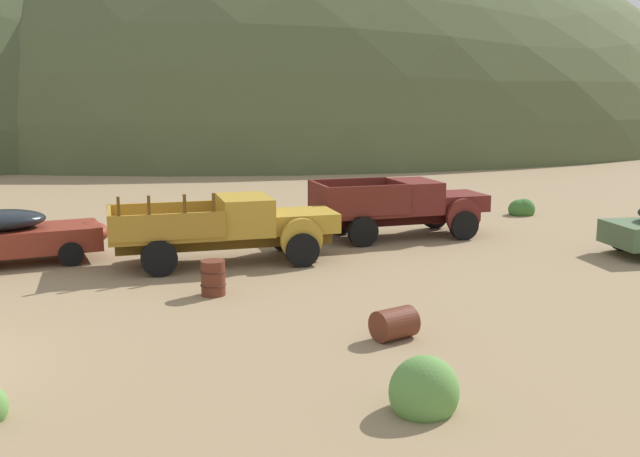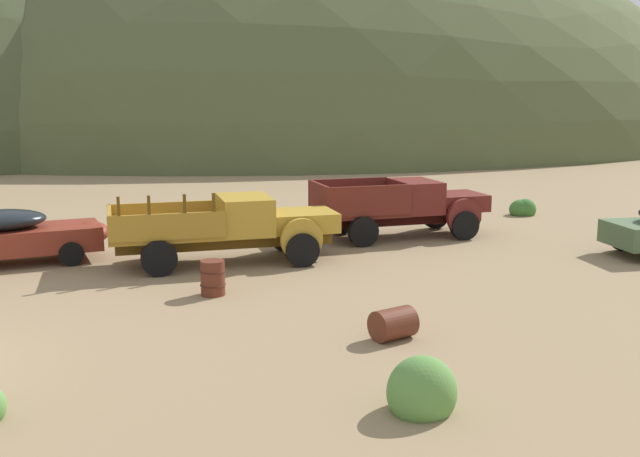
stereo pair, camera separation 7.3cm
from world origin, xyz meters
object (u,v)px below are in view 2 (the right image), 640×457
Objects in this scene: truck_oxblood at (411,207)px; oil_drum_tipped at (393,324)px; car_rust_red at (17,235)px; truck_mustard at (241,227)px; oil_drum_spare at (213,278)px.

truck_oxblood is 5.95× the size of oil_drum_tipped.
car_rust_red is at bearing 132.93° from oil_drum_tipped.
truck_oxblood reaches higher than car_rust_red.
truck_mustard reaches higher than car_rust_red.
truck_mustard is at bearing -22.03° from car_rust_red.
truck_oxblood is at bearing 67.00° from oil_drum_tipped.
truck_mustard is 7.58× the size of oil_drum_spare.
car_rust_red is 6.20× the size of oil_drum_spare.
car_rust_red is 11.93m from oil_drum_tipped.
oil_drum_tipped is at bearing -116.22° from truck_oxblood.
truck_oxblood reaches higher than oil_drum_tipped.
oil_drum_spare is at bearing -145.48° from truck_oxblood.
truck_mustard reaches higher than oil_drum_tipped.
oil_drum_tipped is (-4.11, -9.67, -0.70)m from truck_oxblood.
truck_mustard is at bearing 70.49° from oil_drum_spare.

